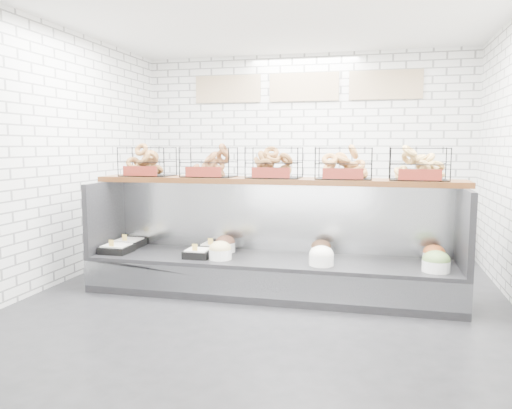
# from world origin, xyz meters

# --- Properties ---
(ground) EXTENTS (5.50, 5.50, 0.00)m
(ground) POSITION_xyz_m (0.00, 0.00, 0.00)
(ground) COLOR black
(ground) RESTS_ON ground
(room_shell) EXTENTS (5.02, 5.51, 3.01)m
(room_shell) POSITION_xyz_m (0.00, 0.60, 2.06)
(room_shell) COLOR silver
(room_shell) RESTS_ON ground
(display_case) EXTENTS (4.00, 0.90, 1.20)m
(display_case) POSITION_xyz_m (0.00, 0.34, 0.32)
(display_case) COLOR black
(display_case) RESTS_ON ground
(bagel_shelf) EXTENTS (4.10, 0.50, 0.40)m
(bagel_shelf) POSITION_xyz_m (-0.00, 0.52, 1.39)
(bagel_shelf) COLOR #41210E
(bagel_shelf) RESTS_ON display_case
(prep_counter) EXTENTS (4.00, 0.60, 1.20)m
(prep_counter) POSITION_xyz_m (-0.01, 2.43, 0.47)
(prep_counter) COLOR #93969B
(prep_counter) RESTS_ON ground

